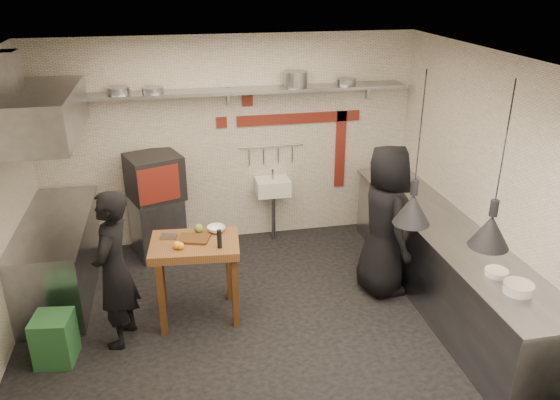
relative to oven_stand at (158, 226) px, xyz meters
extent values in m
plane|color=black|center=(1.03, -1.78, -0.40)|extent=(5.00, 5.00, 0.00)
plane|color=silver|center=(1.03, -1.78, 2.40)|extent=(5.00, 5.00, 0.00)
cube|color=silver|center=(1.03, 0.32, 1.00)|extent=(5.00, 0.04, 2.80)
cube|color=silver|center=(1.03, -3.88, 1.00)|extent=(5.00, 0.04, 2.80)
cube|color=silver|center=(3.53, -1.78, 1.00)|extent=(0.04, 4.20, 2.80)
cube|color=maroon|center=(1.98, 0.30, 1.28)|extent=(1.70, 0.02, 0.14)
cube|color=maroon|center=(2.58, 0.30, 0.80)|extent=(0.14, 0.02, 1.10)
cube|color=maroon|center=(1.28, 0.30, 1.55)|extent=(0.14, 0.02, 0.14)
cube|color=maroon|center=(0.93, 0.30, 1.28)|extent=(0.14, 0.02, 0.14)
cube|color=gray|center=(1.03, 0.14, 1.72)|extent=(4.60, 0.34, 0.04)
cube|color=gray|center=(-0.87, 0.29, 1.62)|extent=(0.04, 0.06, 0.24)
cube|color=gray|center=(1.03, 0.29, 1.62)|extent=(0.04, 0.06, 0.24)
cube|color=gray|center=(2.93, 0.29, 1.62)|extent=(0.04, 0.06, 0.24)
cylinder|color=gray|center=(-0.31, 0.14, 1.79)|extent=(0.34, 0.34, 0.09)
cylinder|color=gray|center=(0.09, 0.14, 1.78)|extent=(0.33, 0.33, 0.07)
cylinder|color=gray|center=(1.89, 0.14, 1.84)|extent=(0.34, 0.34, 0.20)
cylinder|color=gray|center=(2.56, 0.14, 1.78)|extent=(0.30, 0.30, 0.08)
cube|color=gray|center=(0.00, 0.00, 0.00)|extent=(0.75, 0.72, 0.80)
cube|color=black|center=(0.02, 0.02, 0.69)|extent=(0.80, 0.77, 0.58)
cube|color=maroon|center=(0.07, -0.27, 0.69)|extent=(0.50, 0.21, 0.46)
cube|color=black|center=(0.02, -0.27, 0.69)|extent=(0.33, 0.13, 0.34)
cube|color=white|center=(1.58, 0.14, 0.38)|extent=(0.46, 0.34, 0.22)
cylinder|color=gray|center=(1.58, 0.14, 0.56)|extent=(0.03, 0.03, 0.14)
cylinder|color=gray|center=(1.58, 0.10, -0.06)|extent=(0.06, 0.06, 0.66)
cylinder|color=gray|center=(1.58, 0.28, 0.92)|extent=(0.90, 0.02, 0.02)
cube|color=gray|center=(3.18, -1.78, 0.05)|extent=(0.70, 3.80, 0.90)
cube|color=gray|center=(3.18, -1.78, 0.52)|extent=(0.76, 3.90, 0.03)
cylinder|color=white|center=(3.15, -3.11, 0.57)|extent=(0.33, 0.33, 0.09)
cylinder|color=white|center=(3.13, -2.81, 0.56)|extent=(0.23, 0.23, 0.05)
cube|color=gray|center=(-1.12, -0.73, 0.05)|extent=(0.70, 1.90, 0.90)
cube|color=gray|center=(-1.12, -0.73, 0.52)|extent=(0.76, 2.00, 0.03)
cube|color=gray|center=(-1.07, -0.73, 1.75)|extent=(0.78, 1.60, 0.50)
cube|color=gray|center=(-1.32, -0.73, 2.15)|extent=(0.28, 0.28, 0.50)
cube|color=#266333|center=(-0.99, -2.03, -0.15)|extent=(0.40, 0.40, 0.50)
cube|color=#513015|center=(0.42, -1.52, 0.53)|extent=(0.37, 0.31, 0.02)
cylinder|color=black|center=(0.67, -1.74, 0.62)|extent=(0.05, 0.05, 0.20)
sphere|color=#F6A323|center=(0.24, -1.68, 0.56)|extent=(0.09, 0.09, 0.08)
sphere|color=#F6A323|center=(0.28, -1.70, 0.56)|extent=(0.09, 0.09, 0.07)
sphere|color=olive|center=(0.48, -1.36, 0.57)|extent=(0.10, 0.10, 0.10)
cube|color=gray|center=(0.16, -1.42, 0.54)|extent=(0.18, 0.14, 0.03)
imported|color=white|center=(0.67, -1.37, 0.55)|extent=(0.22, 0.22, 0.06)
imported|color=black|center=(-0.38, -1.82, 0.43)|extent=(0.55, 0.69, 1.66)
imported|color=black|center=(2.58, -1.44, 0.50)|extent=(0.60, 0.90, 1.79)
camera|label=1|loc=(0.28, -6.70, 3.16)|focal=35.00mm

